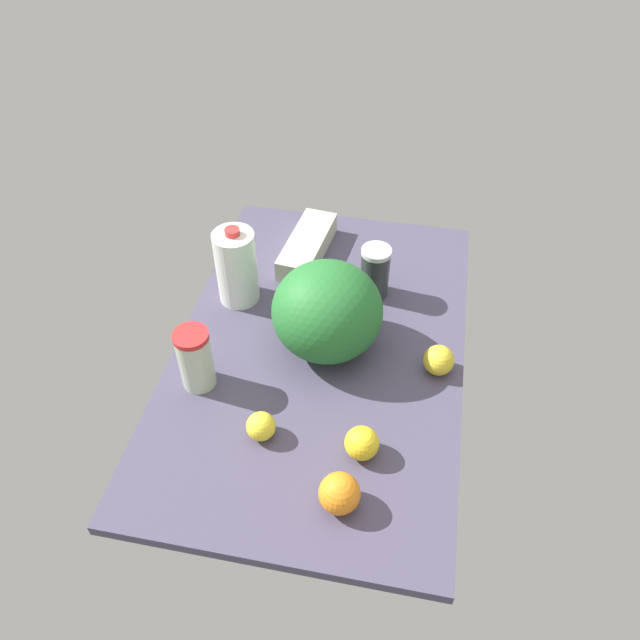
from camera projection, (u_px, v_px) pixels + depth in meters
countertop at (320, 350)px, 167.82cm from camera, size 120.00×76.00×3.00cm
egg_carton at (307, 246)px, 192.32cm from camera, size 30.55×13.73×6.66cm
watermelon at (327, 311)px, 158.13cm from camera, size 28.43×28.43×25.38cm
milk_jug at (236, 267)px, 172.80cm from camera, size 11.49×11.49×24.16cm
shaker_bottle at (375, 272)px, 176.34cm from camera, size 8.44×8.44×15.95cm
tumbler_cup at (195, 359)px, 151.94cm from camera, size 8.70×8.70×17.41cm
lemon_beside_bowl at (362, 443)px, 140.27cm from camera, size 7.92×7.92×7.92cm
orange_by_jug at (340, 493)px, 130.74cm from camera, size 9.00×9.00×9.00cm
lemon_far_back at (261, 426)px, 144.15cm from camera, size 6.93×6.93×6.93cm
lemon_loose at (439, 360)px, 158.04cm from camera, size 7.87×7.87×7.87cm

